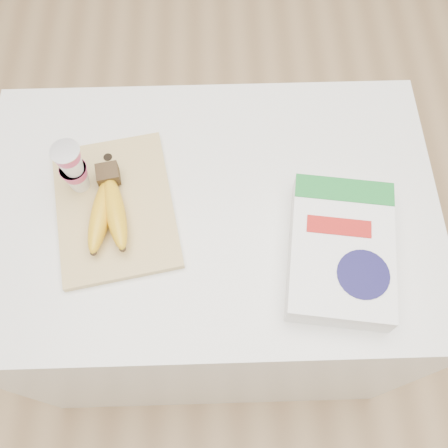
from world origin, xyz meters
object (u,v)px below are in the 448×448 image
table (213,266)px  yogurt_stack (73,168)px  bananas (108,209)px  cutting_board (115,207)px  cereal_box (341,250)px

table → yogurt_stack: bearing=169.9°
table → bananas: 0.47m
cutting_board → yogurt_stack: (-0.07, 0.05, 0.08)m
bananas → yogurt_stack: size_ratio=1.54×
cutting_board → yogurt_stack: yogurt_stack is taller
bananas → cereal_box: size_ratio=0.66×
cutting_board → cereal_box: size_ratio=1.03×
table → cereal_box: cereal_box is taller
table → cutting_board: 0.44m
cutting_board → yogurt_stack: 0.12m
cutting_board → bananas: (-0.01, -0.02, 0.03)m
table → cutting_board: size_ratio=3.01×
yogurt_stack → table: bearing=-10.1°
cutting_board → table: bearing=-10.2°
table → cutting_board: cutting_board is taller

